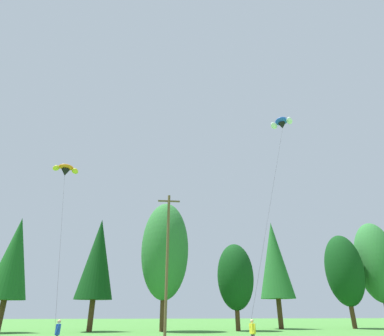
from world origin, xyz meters
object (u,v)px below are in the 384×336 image
at_px(utility_pole, 167,258).
at_px(parafoil_kite_mid_blue_white, 282,123).
at_px(kite_flyer_mid, 253,331).
at_px(kite_flyer_near, 58,332).
at_px(parafoil_kite_high_orange, 66,170).

xyz_separation_m(utility_pole, parafoil_kite_mid_blue_white, (13.73, 1.50, 16.73)).
bearing_deg(kite_flyer_mid, kite_flyer_near, 177.60).
relative_size(utility_pole, kite_flyer_mid, 7.66).
distance_m(kite_flyer_mid, parafoil_kite_mid_blue_white, 26.12).
bearing_deg(parafoil_kite_high_orange, kite_flyer_near, -67.72).
distance_m(kite_flyer_near, kite_flyer_mid, 12.11).
bearing_deg(parafoil_kite_high_orange, parafoil_kite_mid_blue_white, -6.48).
distance_m(utility_pole, kite_flyer_near, 12.15).
distance_m(kite_flyer_near, parafoil_kite_high_orange, 21.24).
distance_m(utility_pole, kite_flyer_mid, 11.74).
xyz_separation_m(kite_flyer_near, parafoil_kite_high_orange, (-5.19, 12.67, 16.24)).
xyz_separation_m(kite_flyer_mid, parafoil_kite_high_orange, (-17.29, 13.18, 16.24)).
height_order(utility_pole, parafoil_kite_high_orange, parafoil_kite_high_orange).
bearing_deg(parafoil_kite_mid_blue_white, parafoil_kite_high_orange, 173.52).
bearing_deg(utility_pole, parafoil_kite_mid_blue_white, 6.22).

